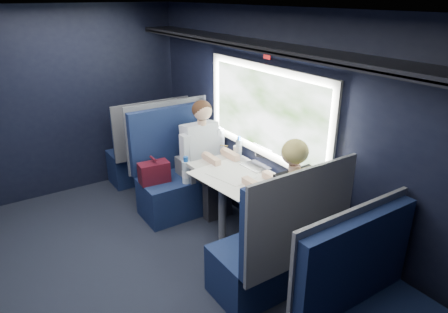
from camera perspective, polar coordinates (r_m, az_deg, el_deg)
ground at (r=3.96m, az=-11.39°, el=-15.69°), size 2.80×4.20×0.01m
room_shell at (r=3.28m, az=-12.96°, el=5.32°), size 3.00×4.40×2.40m
table at (r=4.01m, az=1.58°, el=-3.39°), size 0.62×1.00×0.74m
seat_bay_near at (r=4.71m, az=-6.48°, el=-2.74°), size 1.04×0.62×1.26m
seat_bay_far at (r=3.45m, az=7.49°, el=-13.14°), size 1.04×0.62×1.26m
seat_row_front at (r=5.50m, az=-10.77°, el=0.64°), size 1.04×0.51×1.16m
man at (r=4.57m, az=-2.71°, el=0.63°), size 0.53×0.56×1.32m
woman at (r=3.53m, az=9.09°, el=-6.31°), size 0.53×0.56×1.32m
papers at (r=3.87m, az=1.19°, el=-3.10°), size 0.63×0.85×0.01m
laptop at (r=4.14m, az=5.09°, el=-0.61°), size 0.23×0.29×0.21m
bottle_small at (r=4.37m, az=2.13°, el=1.34°), size 0.07×0.07×0.23m
cup at (r=4.42m, az=1.83°, el=0.87°), size 0.08×0.08×0.10m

